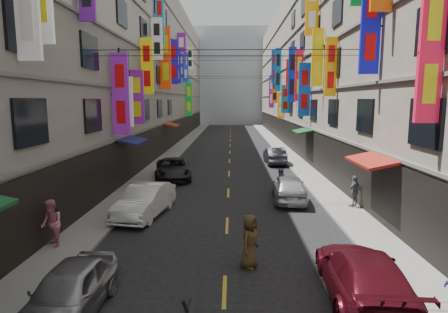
{
  "coord_description": "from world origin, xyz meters",
  "views": [
    {
      "loc": [
        0.2,
        1.81,
        5.57
      ],
      "look_at": [
        0.01,
        10.98,
        4.19
      ],
      "focal_mm": 30.0,
      "sensor_mm": 36.0,
      "label": 1
    }
  ],
  "objects_px": {
    "scooter_far_right": "(281,176)",
    "pedestrian_crossing": "(249,241)",
    "pedestrian_lfar": "(51,223)",
    "car_left_near": "(69,292)",
    "car_right_mid": "(289,188)",
    "pedestrian_rfar": "(354,191)",
    "car_left_far": "(173,169)",
    "car_left_mid": "(145,200)",
    "car_right_far": "(275,156)",
    "car_right_near": "(363,276)"
  },
  "relations": [
    {
      "from": "car_right_mid",
      "to": "pedestrian_lfar",
      "type": "xyz_separation_m",
      "value": [
        -9.93,
        -7.11,
        0.28
      ]
    },
    {
      "from": "car_left_mid",
      "to": "car_left_far",
      "type": "xyz_separation_m",
      "value": [
        0.0,
        8.69,
        -0.04
      ]
    },
    {
      "from": "scooter_far_right",
      "to": "pedestrian_lfar",
      "type": "relative_size",
      "value": 0.98
    },
    {
      "from": "car_right_near",
      "to": "car_right_far",
      "type": "bearing_deg",
      "value": -86.15
    },
    {
      "from": "pedestrian_lfar",
      "to": "pedestrian_rfar",
      "type": "bearing_deg",
      "value": 68.64
    },
    {
      "from": "car_left_mid",
      "to": "car_right_mid",
      "type": "height_order",
      "value": "car_left_mid"
    },
    {
      "from": "car_left_far",
      "to": "pedestrian_lfar",
      "type": "distance_m",
      "value": 13.16
    },
    {
      "from": "car_left_mid",
      "to": "car_right_near",
      "type": "relative_size",
      "value": 0.92
    },
    {
      "from": "car_right_far",
      "to": "pedestrian_rfar",
      "type": "relative_size",
      "value": 2.73
    },
    {
      "from": "car_left_near",
      "to": "pedestrian_rfar",
      "type": "height_order",
      "value": "pedestrian_rfar"
    },
    {
      "from": "car_left_far",
      "to": "car_right_near",
      "type": "bearing_deg",
      "value": -73.71
    },
    {
      "from": "car_right_near",
      "to": "pedestrian_crossing",
      "type": "xyz_separation_m",
      "value": [
        -3.08,
        2.04,
        0.18
      ]
    },
    {
      "from": "car_left_near",
      "to": "car_right_mid",
      "type": "relative_size",
      "value": 0.92
    },
    {
      "from": "pedestrian_rfar",
      "to": "pedestrian_crossing",
      "type": "bearing_deg",
      "value": 9.45
    },
    {
      "from": "car_right_mid",
      "to": "pedestrian_crossing",
      "type": "height_order",
      "value": "pedestrian_crossing"
    },
    {
      "from": "scooter_far_right",
      "to": "pedestrian_crossing",
      "type": "relative_size",
      "value": 0.96
    },
    {
      "from": "car_left_mid",
      "to": "pedestrian_crossing",
      "type": "xyz_separation_m",
      "value": [
        4.8,
        -5.57,
        0.15
      ]
    },
    {
      "from": "car_left_far",
      "to": "car_right_near",
      "type": "xyz_separation_m",
      "value": [
        7.88,
        -16.31,
        0.0
      ]
    },
    {
      "from": "car_left_near",
      "to": "car_right_mid",
      "type": "distance_m",
      "value": 13.65
    },
    {
      "from": "car_left_mid",
      "to": "pedestrian_lfar",
      "type": "relative_size",
      "value": 2.6
    },
    {
      "from": "car_right_far",
      "to": "scooter_far_right",
      "type": "bearing_deg",
      "value": 84.82
    },
    {
      "from": "car_left_mid",
      "to": "pedestrian_lfar",
      "type": "bearing_deg",
      "value": -111.69
    },
    {
      "from": "car_left_far",
      "to": "pedestrian_crossing",
      "type": "height_order",
      "value": "pedestrian_crossing"
    },
    {
      "from": "pedestrian_lfar",
      "to": "car_left_near",
      "type": "bearing_deg",
      "value": -14.5
    },
    {
      "from": "car_left_near",
      "to": "pedestrian_rfar",
      "type": "xyz_separation_m",
      "value": [
        10.54,
        9.98,
        0.26
      ]
    },
    {
      "from": "scooter_far_right",
      "to": "pedestrian_crossing",
      "type": "xyz_separation_m",
      "value": [
        -2.76,
        -13.17,
        0.48
      ]
    },
    {
      "from": "car_left_far",
      "to": "car_right_near",
      "type": "height_order",
      "value": "car_right_near"
    },
    {
      "from": "pedestrian_rfar",
      "to": "pedestrian_crossing",
      "type": "xyz_separation_m",
      "value": [
        -5.74,
        -6.98,
        -0.02
      ]
    },
    {
      "from": "car_left_near",
      "to": "car_left_mid",
      "type": "xyz_separation_m",
      "value": [
        0.0,
        8.57,
        0.09
      ]
    },
    {
      "from": "car_right_mid",
      "to": "pedestrian_lfar",
      "type": "distance_m",
      "value": 12.21
    },
    {
      "from": "car_left_far",
      "to": "car_right_mid",
      "type": "xyz_separation_m",
      "value": [
        7.4,
        -5.8,
        0.01
      ]
    },
    {
      "from": "car_left_mid",
      "to": "car_right_far",
      "type": "relative_size",
      "value": 1.05
    },
    {
      "from": "car_left_far",
      "to": "pedestrian_rfar",
      "type": "xyz_separation_m",
      "value": [
        10.54,
        -7.28,
        0.21
      ]
    },
    {
      "from": "car_left_near",
      "to": "scooter_far_right",
      "type": "bearing_deg",
      "value": 67.06
    },
    {
      "from": "car_right_far",
      "to": "pedestrian_crossing",
      "type": "relative_size",
      "value": 2.43
    },
    {
      "from": "car_left_near",
      "to": "pedestrian_lfar",
      "type": "relative_size",
      "value": 2.22
    },
    {
      "from": "car_left_far",
      "to": "car_left_mid",
      "type": "bearing_deg",
      "value": -99.5
    },
    {
      "from": "car_right_near",
      "to": "scooter_far_right",
      "type": "bearing_deg",
      "value": -84.63
    },
    {
      "from": "scooter_far_right",
      "to": "car_left_near",
      "type": "distance_m",
      "value": 17.84
    },
    {
      "from": "car_left_near",
      "to": "car_right_far",
      "type": "height_order",
      "value": "car_right_far"
    },
    {
      "from": "pedestrian_rfar",
      "to": "car_right_mid",
      "type": "bearing_deg",
      "value": -66.43
    },
    {
      "from": "car_left_near",
      "to": "pedestrian_rfar",
      "type": "relative_size",
      "value": 2.44
    },
    {
      "from": "car_left_near",
      "to": "car_left_mid",
      "type": "bearing_deg",
      "value": 92.12
    },
    {
      "from": "car_left_mid",
      "to": "car_right_mid",
      "type": "xyz_separation_m",
      "value": [
        7.4,
        2.89,
        -0.03
      ]
    },
    {
      "from": "car_left_near",
      "to": "car_left_far",
      "type": "relative_size",
      "value": 0.76
    },
    {
      "from": "pedestrian_lfar",
      "to": "car_right_near",
      "type": "bearing_deg",
      "value": 27.27
    },
    {
      "from": "car_left_far",
      "to": "pedestrian_lfar",
      "type": "bearing_deg",
      "value": -110.6
    },
    {
      "from": "car_left_near",
      "to": "pedestrian_lfar",
      "type": "height_order",
      "value": "pedestrian_lfar"
    },
    {
      "from": "pedestrian_lfar",
      "to": "pedestrian_crossing",
      "type": "bearing_deg",
      "value": 34.83
    },
    {
      "from": "pedestrian_rfar",
      "to": "car_right_near",
      "type": "bearing_deg",
      "value": 32.45
    }
  ]
}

